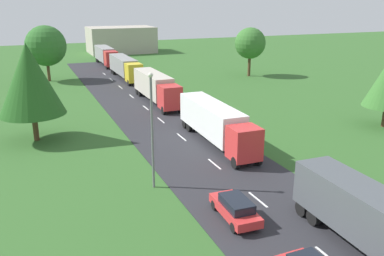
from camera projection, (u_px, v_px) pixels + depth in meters
The scene contains 13 objects.
road at pixel (254, 196), 28.53m from camera, with size 10.00×140.00×0.06m, color #2B2B30.
lane_marking_centre at pixel (288, 224), 24.94m from camera, with size 0.16×119.28×0.01m.
truck_lead at pixel (383, 226), 21.01m from camera, with size 2.82×12.63×3.49m.
truck_second at pixel (216, 122), 38.56m from camera, with size 2.82×13.39×3.67m.
truck_third at pixel (156, 87), 54.15m from camera, with size 2.50×13.27×3.78m.
truck_fourth at pixel (125, 67), 70.80m from camera, with size 2.50×14.36×3.61m.
truck_fifth at pixel (106, 55), 85.95m from camera, with size 2.53×13.05×3.65m.
car_third at pixel (235, 208), 25.34m from camera, with size 1.91×4.40×1.45m.
lamppost_second at pixel (152, 126), 28.63m from camera, with size 0.36×0.36×8.55m.
tree_birch at pixel (250, 43), 72.43m from camera, with size 5.52×5.52×8.68m.
tree_maple at pixel (30, 79), 38.32m from camera, with size 6.21×6.21×9.50m.
tree_elm at pixel (46, 46), 67.73m from camera, with size 6.74×6.74×9.34m.
distant_building at pixel (121, 40), 106.79m from camera, with size 16.74×11.14×6.60m, color #B2A899.
Camera 1 is at (-13.96, 2.42, 13.22)m, focal length 37.93 mm.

